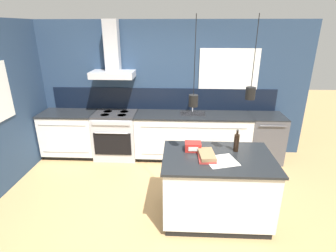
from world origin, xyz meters
name	(u,v)px	position (x,y,z in m)	size (l,w,h in m)	color
ground_plane	(155,211)	(0.00, 0.00, 0.00)	(16.00, 16.00, 0.00)	tan
wall_back	(161,87)	(-0.05, 2.00, 1.35)	(5.60, 2.20, 2.60)	navy
wall_left	(1,107)	(-2.43, 0.70, 1.30)	(0.08, 3.80, 2.60)	navy
counter_run_left	(71,134)	(-1.85, 1.69, 0.46)	(1.05, 0.64, 0.91)	black
counter_run_sink	(192,136)	(0.58, 1.69, 0.46)	(2.20, 0.64, 1.27)	black
oven_range	(116,135)	(-0.92, 1.69, 0.46)	(0.82, 0.66, 0.91)	#B5B5BA
dishwasher	(265,138)	(1.99, 1.69, 0.46)	(0.63, 0.65, 0.91)	#4C4C51
kitchen_island	(216,187)	(0.84, -0.04, 0.46)	(1.42, 0.95, 0.91)	black
bottle_on_island	(236,142)	(1.09, 0.14, 1.04)	(0.07, 0.07, 0.30)	black
book_stack	(207,156)	(0.68, -0.08, 0.95)	(0.22, 0.35, 0.07)	#B2332D
red_supply_box	(193,146)	(0.52, 0.13, 0.97)	(0.21, 0.17, 0.11)	red
paper_pile	(221,161)	(0.86, -0.16, 0.91)	(0.44, 0.41, 0.01)	silver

